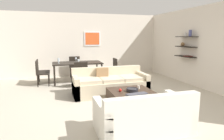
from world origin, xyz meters
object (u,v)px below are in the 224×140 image
dining_table (77,64)px  dining_chair_left_near (40,72)px  coffee_table (131,98)px  dining_chair_head (75,66)px  dining_chair_left_far (41,70)px  candle_jar (139,87)px  decorative_bowl (132,90)px  wine_glass_head (76,58)px  wine_glass_left_near (59,61)px  loveseat_white (143,116)px  apple_on_coffee_table (120,90)px  wine_glass_foot (79,60)px  dining_chair_right_near (112,68)px  sofa_beige (110,84)px  wine_glass_left_far (58,59)px  dining_chair_foot (81,73)px

dining_table → dining_chair_left_near: dining_chair_left_near is taller
coffee_table → dining_chair_head: bearing=103.9°
dining_chair_left_far → candle_jar: bearing=-50.9°
coffee_table → dining_chair_left_far: (-2.27, 3.20, 0.31)m
decorative_bowl → wine_glass_head: 3.63m
dining_chair_left_far → wine_glass_left_near: wine_glass_left_near is taller
loveseat_white → dining_table: loveseat_white is taller
apple_on_coffee_table → dining_table: 3.08m
apple_on_coffee_table → wine_glass_foot: (-0.67, 2.59, 0.45)m
loveseat_white → wine_glass_head: size_ratio=11.14×
wine_glass_left_near → wine_glass_head: size_ratio=0.97×
loveseat_white → candle_jar: loveseat_white is taller
dining_chair_right_near → wine_glass_left_near: wine_glass_left_near is taller
wine_glass_foot → candle_jar: bearing=-63.9°
sofa_beige → candle_jar: (0.47, -1.02, 0.13)m
candle_jar → dining_chair_left_near: size_ratio=0.09×
apple_on_coffee_table → wine_glass_foot: bearing=104.5°
coffee_table → sofa_beige: bearing=101.3°
apple_on_coffee_table → wine_glass_head: wine_glass_head is taller
coffee_table → wine_glass_left_far: 3.57m
coffee_table → dining_chair_foot: bearing=114.5°
wine_glass_left_near → wine_glass_head: 0.86m
wine_glass_head → dining_table: bearing=-90.0°
candle_jar → wine_glass_foot: (-1.21, 2.47, 0.45)m
dining_table → dining_chair_left_far: (-1.31, 0.21, -0.18)m
dining_chair_foot → dining_table: bearing=90.0°
dining_table → dining_chair_left_near: 1.34m
wine_glass_foot → dining_table: bearing=90.0°
candle_jar → wine_glass_left_far: size_ratio=0.46×
dining_chair_right_near → wine_glass_left_near: bearing=177.2°
dining_chair_head → wine_glass_foot: wine_glass_foot is taller
dining_chair_foot → apple_on_coffee_table: bearing=-72.5°
wine_glass_foot → wine_glass_head: bearing=90.0°
coffee_table → apple_on_coffee_table: apple_on_coffee_table is taller
sofa_beige → dining_chair_foot: dining_chair_foot is taller
dining_chair_left_near → dining_chair_right_near: (2.62, 0.00, 0.00)m
sofa_beige → dining_chair_right_near: size_ratio=2.49×
dining_chair_left_near → wine_glass_left_near: 0.73m
sofa_beige → dining_chair_head: bearing=105.0°
coffee_table → dining_chair_head: size_ratio=1.19×
dining_chair_foot → wine_glass_head: wine_glass_head is taller
candle_jar → dining_table: dining_table is taller
decorative_bowl → dining_table: (-0.96, 3.06, 0.26)m
dining_table → dining_chair_foot: dining_chair_foot is taller
decorative_bowl → wine_glass_left_far: wine_glass_left_far is taller
apple_on_coffee_table → dining_chair_foot: size_ratio=0.09×
sofa_beige → wine_glass_left_near: wine_glass_left_near is taller
dining_chair_left_near → loveseat_white: bearing=-64.7°
dining_chair_head → wine_glass_foot: size_ratio=5.21×
wine_glass_left_far → wine_glass_head: size_ratio=1.19×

